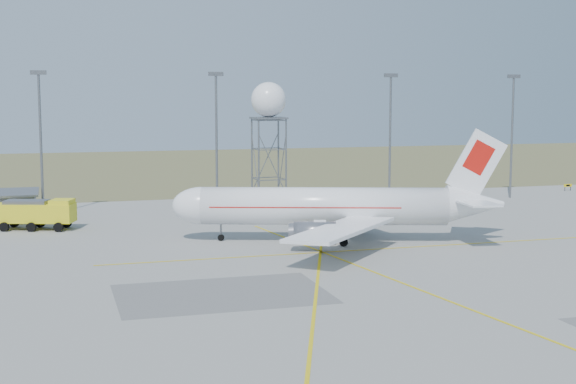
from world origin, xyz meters
name	(u,v)px	position (x,y,z in m)	size (l,w,h in m)	color
ground	(523,322)	(0.00, 0.00, 0.00)	(400.00, 400.00, 0.00)	#A1A19B
grass_strip	(197,167)	(0.00, 140.00, 0.01)	(400.00, 120.00, 0.03)	olive
mast_a	(40,131)	(-35.00, 66.00, 12.07)	(2.20, 0.50, 20.50)	slate
mast_b	(216,129)	(-10.00, 66.00, 12.07)	(2.20, 0.50, 20.50)	slate
mast_c	(390,127)	(18.00, 66.00, 12.07)	(2.20, 0.50, 20.50)	slate
mast_d	(512,126)	(40.00, 66.00, 12.07)	(2.20, 0.50, 20.50)	slate
taxi_sign_near	(568,186)	(55.60, 72.00, 0.89)	(1.60, 0.17, 1.20)	black
airliner_main	(330,207)	(-2.69, 36.15, 4.06)	(38.16, 36.05, 13.26)	white
radar_tower	(269,138)	(-2.16, 65.24, 10.69)	(5.26, 5.26, 19.05)	slate
fire_truck	(38,215)	(-35.58, 54.67, 1.87)	(10.25, 6.30, 3.89)	yellow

